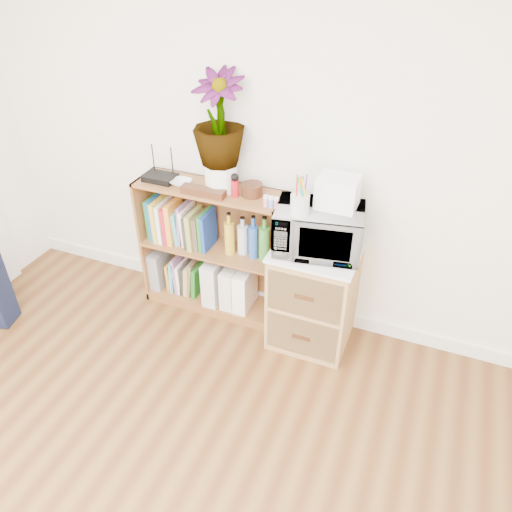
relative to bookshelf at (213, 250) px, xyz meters
The scene contains 21 objects.
skirting_board 0.57m from the bookshelf, 21.80° to the left, with size 4.00×0.02×0.10m, color white.
bookshelf is the anchor object (origin of this frame).
wicker_unit 0.76m from the bookshelf, ahead, with size 0.50×0.45×0.70m, color #9E7542.
microwave 0.85m from the bookshelf, ahead, with size 0.51×0.34×0.28m, color silver.
pen_cup 0.90m from the bookshelf, 15.85° to the right, with size 0.11×0.11×0.12m, color silver.
small_appliance 1.03m from the bookshelf, ahead, with size 0.23×0.19×0.18m, color white.
router 0.60m from the bookshelf, behind, with size 0.21×0.14×0.04m, color black.
white_bowl 0.52m from the bookshelf, behind, with size 0.13×0.13×0.03m, color silver.
plant_pot 0.57m from the bookshelf, 14.24° to the left, with size 0.20×0.20×0.17m, color white.
potted_plant 0.93m from the bookshelf, 14.24° to the left, with size 0.31×0.31×0.56m, color #317B34.
trinket_box 0.51m from the bookshelf, 83.35° to the right, with size 0.29×0.07×0.05m, color #391C0F.
kokeshi_doll 0.57m from the bookshelf, 11.34° to the right, with size 0.05×0.05×0.11m, color #A21319.
wooden_bowl 0.59m from the bookshelf, ahead, with size 0.13×0.13×0.08m, color #32180D.
paint_jars 0.68m from the bookshelf, 11.20° to the right, with size 0.10×0.04×0.05m, color #D47691.
file_box 0.51m from the bookshelf, behind, with size 0.09×0.23×0.29m, color gray.
magazine_holder_left 0.24m from the bookshelf, 31.78° to the right, with size 0.11×0.27×0.34m, color silver.
magazine_holder_mid 0.29m from the bookshelf, ahead, with size 0.10×0.24×0.30m, color silver.
magazine_holder_right 0.35m from the bookshelf, ahead, with size 0.10×0.24×0.30m, color white.
cookbooks 0.29m from the bookshelf, behind, with size 0.46×0.20×0.30m.
liquor_bottles 0.34m from the bookshelf, ahead, with size 0.39×0.07×0.31m.
lower_books 0.36m from the bookshelf, behind, with size 0.25×0.19×0.29m.
Camera 1 is at (1.00, -0.43, 2.38)m, focal length 35.00 mm.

